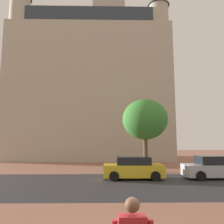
% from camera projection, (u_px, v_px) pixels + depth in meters
% --- Properties ---
extents(ground_plane, '(120.00, 120.00, 0.00)m').
position_uv_depth(ground_plane, '(112.00, 184.00, 13.85)').
color(ground_plane, '#93604C').
extents(street_asphalt_strip, '(120.00, 8.61, 0.00)m').
position_uv_depth(street_asphalt_strip, '(112.00, 184.00, 13.71)').
color(street_asphalt_strip, '#2D2D33').
rests_on(street_asphalt_strip, ground_plane).
extents(landmark_building, '(23.41, 14.26, 35.44)m').
position_uv_depth(landmark_building, '(93.00, 87.00, 36.87)').
color(landmark_building, '#B2A893').
rests_on(landmark_building, ground_plane).
extents(car_silver, '(4.46, 2.02, 1.57)m').
position_uv_depth(car_silver, '(216.00, 168.00, 15.83)').
color(car_silver, '#B2B2BC').
rests_on(car_silver, ground_plane).
extents(car_yellow, '(4.12, 2.09, 1.52)m').
position_uv_depth(car_yellow, '(133.00, 168.00, 15.71)').
color(car_yellow, gold).
rests_on(car_yellow, ground_plane).
extents(tree_curb_far, '(4.00, 4.00, 6.35)m').
position_uv_depth(tree_curb_far, '(145.00, 120.00, 20.12)').
color(tree_curb_far, brown).
rests_on(tree_curb_far, ground_plane).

